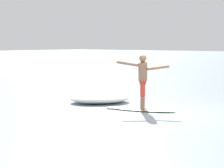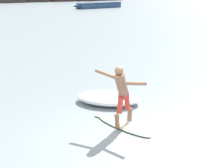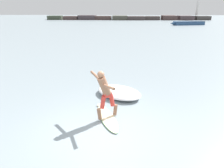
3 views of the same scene
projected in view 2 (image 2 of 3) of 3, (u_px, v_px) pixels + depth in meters
The scene contains 5 objects.
ground_plane at pixel (134, 138), 9.86m from camera, with size 200.00×200.00×0.00m, color gray.
surfboard at pixel (123, 125), 10.61m from camera, with size 1.17×2.31×0.20m.
surfer at pixel (122, 91), 10.22m from camera, with size 1.03×1.44×1.74m.
fishing_boat_near_jetty at pixel (98, 5), 53.51m from camera, with size 7.76×3.00×0.78m.
wave_foam_at_tail at pixel (108, 98), 12.59m from camera, with size 2.60×2.51×0.33m.
Camera 2 is at (-4.02, -8.19, 4.04)m, focal length 60.00 mm.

